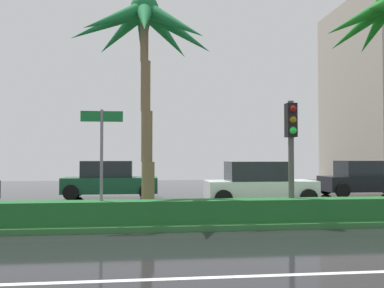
{
  "coord_description": "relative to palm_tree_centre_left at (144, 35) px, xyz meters",
  "views": [
    {
      "loc": [
        0.09,
        -4.54,
        1.89
      ],
      "look_at": [
        1.88,
        10.51,
        2.37
      ],
      "focal_mm": 39.11,
      "sensor_mm": 36.0,
      "label": 1
    }
  ],
  "objects": [
    {
      "name": "ground_plane",
      "position": [
        -0.13,
        0.24,
        -5.85
      ],
      "size": [
        90.0,
        42.0,
        0.1
      ],
      "primitive_type": "cube",
      "color": "black"
    },
    {
      "name": "near_lane_divider_stripe",
      "position": [
        -0.13,
        -6.76,
        -5.8
      ],
      "size": [
        81.0,
        0.14,
        0.01
      ],
      "primitive_type": "cube",
      "color": "white",
      "rests_on": "ground_plane"
    },
    {
      "name": "median_strip",
      "position": [
        -0.13,
        -0.76,
        -5.73
      ],
      "size": [
        85.5,
        4.0,
        0.15
      ],
      "primitive_type": "cube",
      "color": "#2D6B33",
      "rests_on": "ground_plane"
    },
    {
      "name": "median_hedge",
      "position": [
        -0.13,
        -2.16,
        -5.35
      ],
      "size": [
        76.5,
        0.7,
        0.6
      ],
      "color": "#1E6028",
      "rests_on": "median_strip"
    },
    {
      "name": "palm_tree_centre_left",
      "position": [
        0.0,
        0.0,
        0.0
      ],
      "size": [
        4.69,
        4.7,
        6.94
      ],
      "color": "brown",
      "rests_on": "median_strip"
    },
    {
      "name": "traffic_signal_median_right",
      "position": [
        4.13,
        -1.93,
        -3.35
      ],
      "size": [
        0.28,
        0.43,
        3.34
      ],
      "color": "#4C4C47",
      "rests_on": "median_strip"
    },
    {
      "name": "street_name_sign",
      "position": [
        -1.11,
        -2.11,
        -3.72
      ],
      "size": [
        1.1,
        0.08,
        3.0
      ],
      "color": "slate",
      "rests_on": "median_strip"
    },
    {
      "name": "car_in_traffic_second",
      "position": [
        -1.56,
        6.47,
        -4.98
      ],
      "size": [
        4.3,
        2.02,
        1.72
      ],
      "color": "#195133",
      "rests_on": "ground_plane"
    },
    {
      "name": "car_in_traffic_third",
      "position": [
        4.57,
        2.96,
        -4.98
      ],
      "size": [
        4.3,
        2.02,
        1.72
      ],
      "color": "white",
      "rests_on": "ground_plane"
    },
    {
      "name": "car_in_traffic_fourth",
      "position": [
        10.82,
        6.1,
        -4.98
      ],
      "size": [
        4.3,
        2.02,
        1.72
      ],
      "color": "black",
      "rests_on": "ground_plane"
    }
  ]
}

